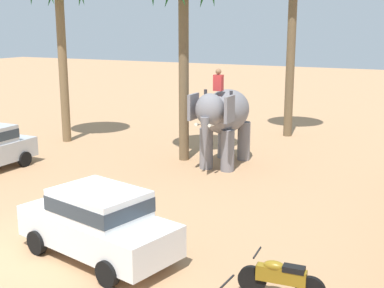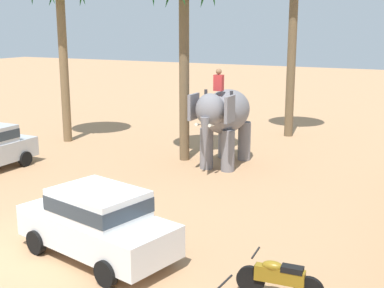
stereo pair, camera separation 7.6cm
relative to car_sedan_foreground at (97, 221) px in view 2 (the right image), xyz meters
name	(u,v)px [view 2 (the right image)]	position (x,y,z in m)	size (l,w,h in m)	color
ground_plane	(39,249)	(-1.59, -0.34, -0.93)	(120.00, 120.00, 0.00)	tan
car_sedan_foreground	(97,221)	(0.00, 0.00, 0.00)	(4.37, 2.54, 1.70)	white
elephant_with_mahout	(224,116)	(-0.67, 8.97, 1.06)	(1.70, 3.89, 3.88)	slate
motorcycle_mid_row	(279,278)	(4.46, 0.10, -0.46)	(1.80, 0.55, 0.94)	black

